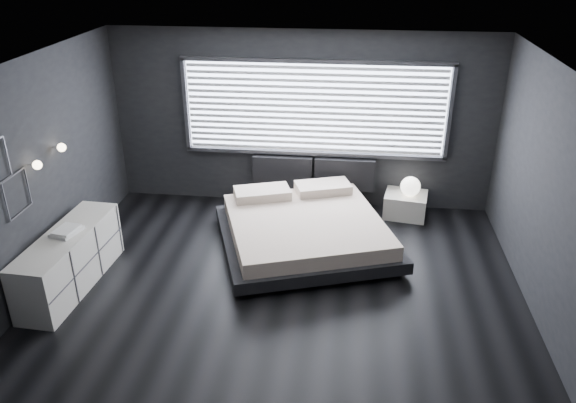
# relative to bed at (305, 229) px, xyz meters

# --- Properties ---
(room) EXTENTS (6.04, 6.00, 2.80)m
(room) POSITION_rel_bed_xyz_m (-0.19, -1.27, 1.12)
(room) COLOR black
(room) RESTS_ON ground
(window) EXTENTS (4.14, 0.09, 1.52)m
(window) POSITION_rel_bed_xyz_m (0.01, 1.42, 1.33)
(window) COLOR white
(window) RESTS_ON ground
(headboard) EXTENTS (1.96, 0.16, 0.52)m
(headboard) POSITION_rel_bed_xyz_m (0.01, 1.37, 0.29)
(headboard) COLOR black
(headboard) RESTS_ON ground
(sconce_near) EXTENTS (0.18, 0.11, 0.11)m
(sconce_near) POSITION_rel_bed_xyz_m (-3.07, -1.22, 1.32)
(sconce_near) COLOR silver
(sconce_near) RESTS_ON ground
(sconce_far) EXTENTS (0.18, 0.11, 0.11)m
(sconce_far) POSITION_rel_bed_xyz_m (-3.07, -0.62, 1.32)
(sconce_far) COLOR silver
(sconce_far) RESTS_ON ground
(wall_art_lower) EXTENTS (0.01, 0.48, 0.48)m
(wall_art_lower) POSITION_rel_bed_xyz_m (-3.17, -1.57, 1.10)
(wall_art_lower) COLOR #47474C
(wall_art_lower) RESTS_ON ground
(bed) EXTENTS (2.90, 2.84, 0.60)m
(bed) POSITION_rel_bed_xyz_m (0.00, 0.00, 0.00)
(bed) COLOR black
(bed) RESTS_ON ground
(nightstand) EXTENTS (0.72, 0.63, 0.37)m
(nightstand) POSITION_rel_bed_xyz_m (1.49, 1.15, -0.09)
(nightstand) COLOR silver
(nightstand) RESTS_ON ground
(orb_lamp) EXTENTS (0.30, 0.30, 0.30)m
(orb_lamp) POSITION_rel_bed_xyz_m (1.54, 1.10, 0.25)
(orb_lamp) COLOR white
(orb_lamp) RESTS_ON nightstand
(dresser) EXTENTS (0.62, 1.86, 0.73)m
(dresser) POSITION_rel_bed_xyz_m (-2.84, -1.31, 0.09)
(dresser) COLOR silver
(dresser) RESTS_ON ground
(book_stack) EXTENTS (0.35, 0.41, 0.07)m
(book_stack) POSITION_rel_bed_xyz_m (-2.83, -1.29, 0.49)
(book_stack) COLOR white
(book_stack) RESTS_ON dresser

